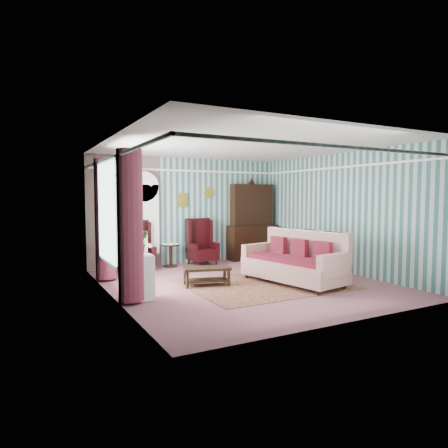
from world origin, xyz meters
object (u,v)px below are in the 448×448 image
seated_woman (138,247)px  sofa (293,257)px  dresser_hutch (253,219)px  wingback_right (202,242)px  coffee_table (207,277)px  round_side_table (171,255)px  nest_table (308,257)px  plant_stand (137,278)px  wingback_left (138,246)px  floral_armchair (289,251)px  bookcase (143,225)px

seated_woman → sofa: size_ratio=0.52×
dresser_hutch → wingback_right: dresser_hutch is taller
seated_woman → coffee_table: (0.78, -2.31, -0.40)m
wingback_right → sofa: 3.05m
round_side_table → wingback_right: bearing=-10.0°
nest_table → plant_stand: plant_stand is taller
wingback_left → dresser_hutch: bearing=4.4°
round_side_table → plant_stand: plant_stand is taller
wingback_right → seated_woman: 1.75m
wingback_left → round_side_table: (0.90, 0.15, -0.33)m
wingback_left → floral_armchair: bearing=-23.2°
seated_woman → sofa: seated_woman is taller
dresser_hutch → wingback_left: dresser_hutch is taller
seated_woman → plant_stand: 2.87m
bookcase → coffee_table: bearing=-79.0°
seated_woman → wingback_right: bearing=0.0°
seated_woman → round_side_table: size_ratio=1.97×
bookcase → dresser_hutch: size_ratio=0.95×
plant_stand → dresser_hutch: bearing=35.1°
round_side_table → floral_armchair: (2.60, -1.65, 0.16)m
sofa → coffee_table: bearing=58.9°
nest_table → seated_woman: bearing=159.2°
bookcase → coffee_table: (0.53, -2.70, -0.93)m
wingback_left → sofa: (2.50, -2.95, -0.06)m
bookcase → floral_armchair: size_ratio=2.42×
bookcase → dresser_hutch: bearing=-2.1°
seated_woman → coffee_table: 2.47m
bookcase → round_side_table: size_ratio=3.73×
wingback_right → floral_armchair: 2.31m
seated_woman → plant_stand: seated_woman is taller
dresser_hutch → floral_armchair: (0.00, -1.77, -0.72)m
seated_woman → nest_table: bearing=-20.8°
nest_table → floral_armchair: bearing=175.0°
bookcase → round_side_table: 1.07m
wingback_left → round_side_table: wingback_left is taller
wingback_left → nest_table: (4.07, -1.55, -0.35)m
nest_table → round_side_table: bearing=151.8°
wingback_left → nest_table: 4.37m
seated_woman → round_side_table: bearing=9.5°
round_side_table → nest_table: bearing=-28.2°
seated_woman → wingback_left: bearing=0.0°
dresser_hutch → coffee_table: bearing=-136.6°
floral_armchair → wingback_left: bearing=85.9°
seated_woman → round_side_table: 0.96m
wingback_left → nest_table: size_ratio=2.31×
wingback_left → nest_table: bearing=-20.8°
bookcase → plant_stand: 3.39m
plant_stand → coffee_table: bearing=15.6°
bookcase → wingback_right: bookcase is taller
dresser_hutch → wingback_right: bearing=-171.2°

